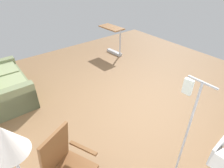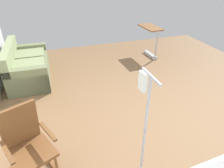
# 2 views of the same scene
# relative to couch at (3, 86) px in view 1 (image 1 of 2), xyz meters

# --- Properties ---
(ground_plane) EXTENTS (7.49, 7.49, 0.00)m
(ground_plane) POSITION_rel_couch_xyz_m (-1.94, -1.93, -0.31)
(ground_plane) COLOR olive
(couch) EXTENTS (1.61, 0.88, 0.85)m
(couch) POSITION_rel_couch_xyz_m (0.00, 0.00, 0.00)
(couch) COLOR #737D57
(couch) RESTS_ON ground
(rocking_chair) EXTENTS (0.89, 0.74, 1.05)m
(rocking_chair) POSITION_rel_couch_xyz_m (-2.72, -0.13, 0.20)
(rocking_chair) COLOR brown
(rocking_chair) RESTS_ON ground
(floor_lamp) EXTENTS (0.34, 0.34, 1.48)m
(floor_lamp) POSITION_rel_couch_xyz_m (-2.73, 0.30, 0.92)
(floor_lamp) COLOR #B2B5BA
(floor_lamp) RESTS_ON ground
(overbed_table) EXTENTS (0.85, 0.45, 0.84)m
(overbed_table) POSITION_rel_couch_xyz_m (0.42, -3.36, 0.23)
(overbed_table) COLOR #B2B5BA
(overbed_table) RESTS_ON ground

